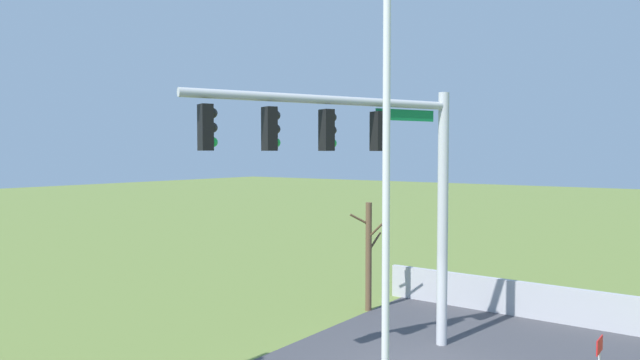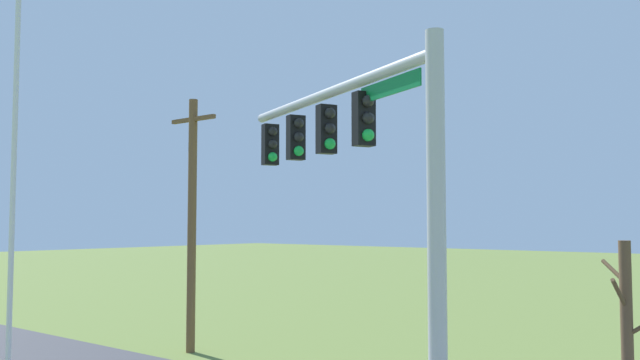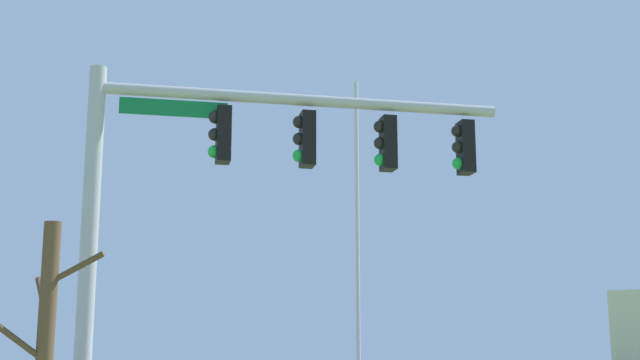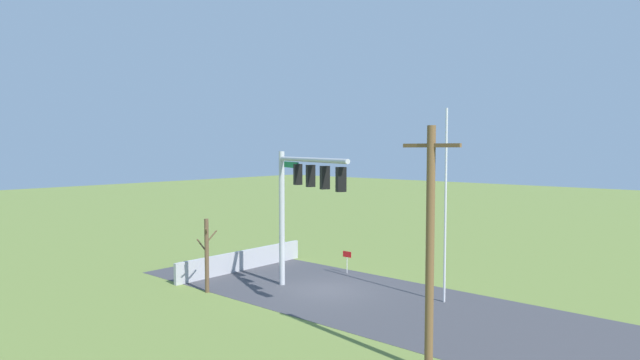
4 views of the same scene
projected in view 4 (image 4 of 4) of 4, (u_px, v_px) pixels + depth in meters
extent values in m
plane|color=olive|center=(328.00, 290.00, 25.38)|extent=(160.00, 160.00, 0.00)
cube|color=#3D3D42|center=(399.00, 306.00, 22.76)|extent=(28.00, 8.00, 0.01)
cube|color=#B7B5AD|center=(268.00, 281.00, 27.04)|extent=(6.00, 6.00, 0.01)
cube|color=#A8A8AD|center=(243.00, 260.00, 29.50)|extent=(0.20, 8.80, 1.11)
cylinder|color=#B2B5BA|center=(282.00, 219.00, 26.19)|extent=(0.28, 0.28, 6.69)
cylinder|color=#B2B5BA|center=(310.00, 160.00, 22.83)|extent=(6.48, 3.04, 0.20)
cube|color=#0F7238|center=(291.00, 165.00, 24.88)|extent=(1.66, 0.76, 0.28)
cube|color=black|center=(298.00, 174.00, 24.15)|extent=(0.37, 0.43, 0.96)
sphere|color=black|center=(297.00, 168.00, 24.26)|extent=(0.22, 0.22, 0.22)
sphere|color=black|center=(297.00, 174.00, 24.28)|extent=(0.22, 0.22, 0.22)
sphere|color=green|center=(297.00, 181.00, 24.30)|extent=(0.22, 0.22, 0.22)
cube|color=black|center=(311.00, 176.00, 22.83)|extent=(0.37, 0.43, 0.96)
sphere|color=black|center=(309.00, 169.00, 22.95)|extent=(0.22, 0.22, 0.22)
sphere|color=black|center=(309.00, 176.00, 22.97)|extent=(0.22, 0.22, 0.22)
sphere|color=green|center=(309.00, 183.00, 22.99)|extent=(0.22, 0.22, 0.22)
cube|color=black|center=(325.00, 178.00, 21.52)|extent=(0.37, 0.43, 0.96)
sphere|color=black|center=(323.00, 170.00, 21.64)|extent=(0.22, 0.22, 0.22)
sphere|color=black|center=(323.00, 177.00, 21.66)|extent=(0.22, 0.22, 0.22)
sphere|color=green|center=(323.00, 185.00, 21.68)|extent=(0.22, 0.22, 0.22)
cube|color=black|center=(341.00, 179.00, 20.21)|extent=(0.37, 0.43, 0.96)
sphere|color=black|center=(339.00, 172.00, 20.33)|extent=(0.22, 0.22, 0.22)
sphere|color=black|center=(339.00, 179.00, 20.35)|extent=(0.22, 0.22, 0.22)
sphere|color=green|center=(339.00, 187.00, 20.36)|extent=(0.22, 0.22, 0.22)
cylinder|color=silver|center=(445.00, 206.00, 23.13)|extent=(0.10, 0.10, 8.59)
cylinder|color=brown|center=(430.00, 250.00, 15.90)|extent=(0.26, 0.26, 7.52)
cube|color=brown|center=(431.00, 145.00, 15.71)|extent=(1.90, 0.12, 0.12)
cylinder|color=brown|center=(207.00, 256.00, 24.90)|extent=(0.20, 0.20, 3.52)
cylinder|color=brown|center=(202.00, 246.00, 25.11)|extent=(0.78, 0.07, 0.57)
cylinder|color=brown|center=(206.00, 231.00, 24.52)|extent=(0.54, 0.47, 0.39)
cylinder|color=brown|center=(212.00, 236.00, 25.04)|extent=(0.12, 0.61, 0.55)
cylinder|color=silver|center=(347.00, 265.00, 28.74)|extent=(0.04, 0.04, 0.90)
cube|color=red|center=(347.00, 254.00, 28.70)|extent=(0.56, 0.02, 0.32)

